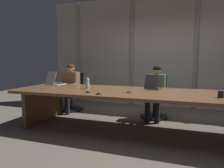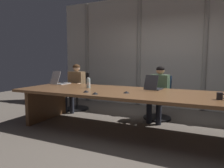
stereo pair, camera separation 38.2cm
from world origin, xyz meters
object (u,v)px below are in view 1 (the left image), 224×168
object	(u,v)px
laptop_left_mid	(153,86)
conference_mic_middle	(99,93)
person_left_mid	(156,90)
water_bottle_primary	(87,84)
office_chair_left_mid	(155,102)
person_left_end	(69,85)
office_chair_left_end	(72,96)
laptop_left_end	(56,82)
coffee_mug_near	(221,94)
conference_mic_left_side	(129,92)
conference_mic_right_side	(88,92)

from	to	relation	value
laptop_left_mid	conference_mic_middle	distance (m)	1.18
person_left_mid	water_bottle_primary	xyz separation A→B (m)	(-1.24, -0.81, 0.18)
office_chair_left_mid	person_left_end	xyz separation A→B (m)	(-2.11, -0.15, 0.32)
person_left_end	person_left_mid	distance (m)	2.15
office_chair_left_mid	office_chair_left_end	bearing A→B (deg)	-80.13
laptop_left_end	office_chair_left_end	xyz separation A→B (m)	(0.02, 0.68, -0.44)
person_left_end	water_bottle_primary	distance (m)	1.22
laptop_left_end	conference_mic_middle	distance (m)	1.70
conference_mic_middle	office_chair_left_mid	bearing A→B (deg)	65.84
office_chair_left_mid	coffee_mug_near	xyz separation A→B (m)	(1.13, -1.26, 0.43)
person_left_end	conference_mic_left_side	world-z (taller)	person_left_end
laptop_left_end	person_left_end	size ratio (longest dim) A/B	0.41
laptop_left_end	coffee_mug_near	distance (m)	3.32
coffee_mug_near	conference_mic_right_side	xyz separation A→B (m)	(-2.08, -0.21, -0.03)
office_chair_left_mid	person_left_mid	xyz separation A→B (m)	(0.03, -0.16, 0.30)
person_left_mid	coffee_mug_near	world-z (taller)	person_left_mid
office_chair_left_mid	laptop_left_end	bearing A→B (deg)	-62.44
water_bottle_primary	office_chair_left_end	bearing A→B (deg)	133.35
conference_mic_middle	coffee_mug_near	bearing A→B (deg)	10.05
person_left_end	conference_mic_middle	bearing A→B (deg)	43.64
office_chair_left_mid	conference_mic_middle	xyz separation A→B (m)	(-0.71, -1.58, 0.40)
laptop_left_end	conference_mic_middle	bearing A→B (deg)	-118.62
office_chair_left_end	laptop_left_end	bearing A→B (deg)	0.97
person_left_mid	water_bottle_primary	size ratio (longest dim) A/B	5.47
water_bottle_primary	conference_mic_left_side	size ratio (longest dim) A/B	1.93
conference_mic_right_side	laptop_left_mid	bearing A→B (deg)	38.17
office_chair_left_mid	conference_mic_right_side	bearing A→B (deg)	-23.19
laptop_left_mid	water_bottle_primary	distance (m)	1.29
water_bottle_primary	laptop_left_end	bearing A→B (deg)	163.03
office_chair_left_end	water_bottle_primary	distance (m)	1.41
water_bottle_primary	conference_mic_right_side	bearing A→B (deg)	-63.09
office_chair_left_mid	conference_mic_middle	bearing A→B (deg)	-14.25
office_chair_left_end	conference_mic_middle	world-z (taller)	office_chair_left_end
laptop_left_end	laptop_left_mid	bearing A→B (deg)	-86.44
office_chair_left_end	person_left_end	world-z (taller)	person_left_end
coffee_mug_near	conference_mic_middle	bearing A→B (deg)	-169.95
coffee_mug_near	laptop_left_end	bearing A→B (deg)	170.03
person_left_mid	conference_mic_right_side	bearing A→B (deg)	-31.87
laptop_left_end	conference_mic_left_side	xyz separation A→B (m)	(1.86, -0.58, -0.04)
office_chair_left_mid	person_left_end	size ratio (longest dim) A/B	0.80
laptop_left_end	office_chair_left_mid	distance (m)	2.29
water_bottle_primary	conference_mic_left_side	distance (m)	0.98
laptop_left_mid	conference_mic_middle	xyz separation A→B (m)	(-0.76, -0.90, -0.04)
laptop_left_mid	coffee_mug_near	world-z (taller)	laptop_left_mid
office_chair_left_end	person_left_end	xyz separation A→B (m)	(0.01, -0.15, 0.32)
coffee_mug_near	conference_mic_left_side	world-z (taller)	coffee_mug_near
office_chair_left_end	coffee_mug_near	xyz separation A→B (m)	(3.25, -1.26, 0.43)
office_chair_left_mid	person_left_mid	world-z (taller)	person_left_mid
laptop_left_mid	conference_mic_right_side	distance (m)	1.28
office_chair_left_end	conference_mic_right_side	distance (m)	1.92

